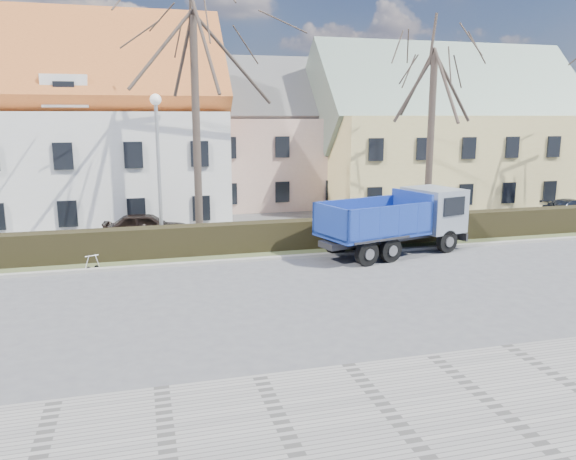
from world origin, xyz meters
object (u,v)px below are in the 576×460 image
object	(u,v)px
parked_car_a	(147,227)
parked_car_b	(572,208)
streetlight	(159,175)
dump_truck	(389,222)
cart_frame	(87,263)

from	to	relation	value
parked_car_a	parked_car_b	bearing A→B (deg)	-85.69
streetlight	dump_truck	bearing A→B (deg)	-16.22
parked_car_a	cart_frame	bearing A→B (deg)	158.28
dump_truck	parked_car_a	xyz separation A→B (m)	(-10.24, 5.40, -0.73)
parked_car_a	parked_car_b	distance (m)	24.62
parked_car_a	parked_car_b	xyz separation A→B (m)	(24.62, -0.04, -0.13)
dump_truck	parked_car_b	xyz separation A→B (m)	(14.39, 5.36, -0.86)
dump_truck	cart_frame	xyz separation A→B (m)	(-12.63, 0.52, -1.09)
cart_frame	parked_car_a	size ratio (longest dim) A/B	0.18
parked_car_a	parked_car_b	world-z (taller)	parked_car_a
streetlight	cart_frame	xyz separation A→B (m)	(-3.00, -2.28, -3.16)
dump_truck	parked_car_b	world-z (taller)	dump_truck
cart_frame	dump_truck	bearing A→B (deg)	-2.34
dump_truck	cart_frame	bearing A→B (deg)	162.23
streetlight	parked_car_b	size ratio (longest dim) A/B	1.77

